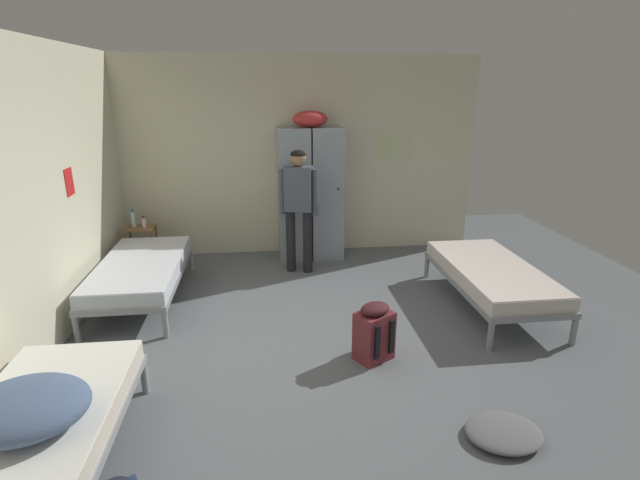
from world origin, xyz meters
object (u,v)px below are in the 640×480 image
at_px(person_traveler, 299,200).
at_px(backpack_maroon, 373,332).
at_px(bed_right, 492,274).
at_px(bed_left_rear, 141,270).
at_px(water_bottle, 133,219).
at_px(locker_bank, 311,191).
at_px(lotion_bottle, 144,222).
at_px(bedding_heap, 25,408).
at_px(clothes_pile_grey, 504,432).
at_px(shelf_unit, 142,243).
at_px(bed_left_front, 34,435).

distance_m(person_traveler, backpack_maroon, 2.41).
bearing_deg(bed_right, bed_left_rear, 171.35).
relative_size(water_bottle, backpack_maroon, 0.43).
bearing_deg(bed_right, backpack_maroon, -149.12).
xyz_separation_m(locker_bank, bed_right, (1.84, -1.91, -0.59)).
bearing_deg(bed_left_rear, locker_bank, 32.21).
relative_size(locker_bank, lotion_bottle, 13.11).
bearing_deg(bed_left_rear, bed_right, -8.65).
bearing_deg(water_bottle, bedding_heap, -85.06).
bearing_deg(lotion_bottle, water_bottle, 158.20).
relative_size(bed_left_rear, water_bottle, 8.02).
bearing_deg(bed_right, clothes_pile_grey, -112.45).
distance_m(bedding_heap, clothes_pile_grey, 3.11).
bearing_deg(locker_bank, clothes_pile_grey, -76.18).
bearing_deg(bedding_heap, backpack_maroon, 28.28).
height_order(water_bottle, lotion_bottle, water_bottle).
bearing_deg(shelf_unit, clothes_pile_grey, -49.07).
distance_m(bed_left_front, bedding_heap, 0.23).
xyz_separation_m(bed_left_rear, bedding_heap, (0.01, -2.80, 0.23)).
bearing_deg(bed_right, shelf_unit, 157.30).
height_order(bed_left_rear, bedding_heap, bedding_heap).
xyz_separation_m(bed_right, lotion_bottle, (-4.11, 1.71, 0.26)).
relative_size(shelf_unit, lotion_bottle, 3.61).
bearing_deg(lotion_bottle, locker_bank, 5.15).
xyz_separation_m(locker_bank, person_traveler, (-0.21, -0.59, 0.01)).
bearing_deg(bed_left_front, person_traveler, 61.63).
height_order(shelf_unit, lotion_bottle, lotion_bottle).
bearing_deg(person_traveler, water_bottle, 168.56).
xyz_separation_m(bed_right, backpack_maroon, (-1.55, -0.93, -0.12)).
bearing_deg(backpack_maroon, bed_left_front, -152.75).
height_order(person_traveler, backpack_maroon, person_traveler).
bearing_deg(clothes_pile_grey, bed_left_rear, 138.90).
bearing_deg(lotion_bottle, person_traveler, -10.65).
distance_m(locker_bank, clothes_pile_grey, 4.21).
height_order(lotion_bottle, backpack_maroon, lotion_bottle).
distance_m(bed_left_front, lotion_bottle, 3.87).
bearing_deg(water_bottle, lotion_bottle, -21.80).
xyz_separation_m(bed_right, person_traveler, (-2.05, 1.32, 0.60)).
relative_size(bed_right, clothes_pile_grey, 3.47).
relative_size(locker_bank, water_bottle, 8.74).
relative_size(locker_bank, bed_left_front, 1.09).
xyz_separation_m(shelf_unit, backpack_maroon, (2.62, -2.68, -0.09)).
bearing_deg(locker_bank, backpack_maroon, -84.21).
bearing_deg(bed_left_front, bed_left_rear, 90.00).
relative_size(bed_right, water_bottle, 8.02).
height_order(locker_bank, shelf_unit, locker_bank).
bearing_deg(clothes_pile_grey, bedding_heap, -177.76).
bearing_deg(water_bottle, clothes_pile_grey, -48.54).
bearing_deg(bed_left_rear, person_traveler, 21.10).
height_order(bedding_heap, backpack_maroon, bedding_heap).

